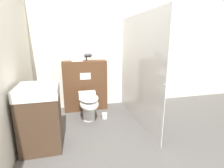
% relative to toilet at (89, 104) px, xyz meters
% --- Properties ---
extents(ground_plane, '(12.00, 12.00, 0.00)m').
position_rel_toilet_xyz_m(ground_plane, '(0.35, -1.22, -0.34)').
color(ground_plane, '#565451').
extents(wall_back, '(8.00, 0.06, 2.50)m').
position_rel_toilet_xyz_m(wall_back, '(0.35, 0.85, 0.91)').
color(wall_back, silver).
rests_on(wall_back, ground_plane).
extents(partition_panel, '(0.94, 0.29, 1.10)m').
position_rel_toilet_xyz_m(partition_panel, '(-0.00, 0.63, 0.21)').
color(partition_panel, '#51331E').
rests_on(partition_panel, ground_plane).
extents(shower_glass, '(0.04, 1.97, 1.99)m').
position_rel_toilet_xyz_m(shower_glass, '(0.92, -0.16, 0.65)').
color(shower_glass, silver).
rests_on(shower_glass, ground_plane).
extents(toilet, '(0.35, 0.67, 0.52)m').
position_rel_toilet_xyz_m(toilet, '(0.00, 0.00, 0.00)').
color(toilet, white).
rests_on(toilet, ground_plane).
extents(sink_vanity, '(0.55, 0.57, 1.08)m').
position_rel_toilet_xyz_m(sink_vanity, '(-0.76, -0.67, 0.13)').
color(sink_vanity, '#473323').
rests_on(sink_vanity, ground_plane).
extents(hair_drier, '(0.17, 0.08, 0.15)m').
position_rel_toilet_xyz_m(hair_drier, '(0.09, 0.65, 0.86)').
color(hair_drier, '#2D2D33').
rests_on(hair_drier, partition_panel).
extents(folded_towel, '(0.23, 0.15, 0.08)m').
position_rel_toilet_xyz_m(folded_towel, '(-0.15, 0.61, 0.80)').
color(folded_towel, white).
rests_on(folded_towel, partition_panel).
extents(spare_toilet_roll, '(0.11, 0.11, 0.11)m').
position_rel_toilet_xyz_m(spare_toilet_roll, '(0.31, 0.03, -0.29)').
color(spare_toilet_roll, white).
rests_on(spare_toilet_roll, ground_plane).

